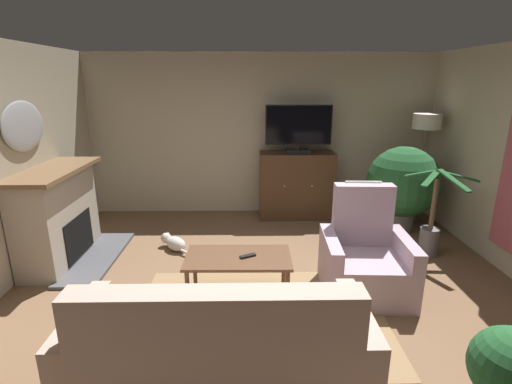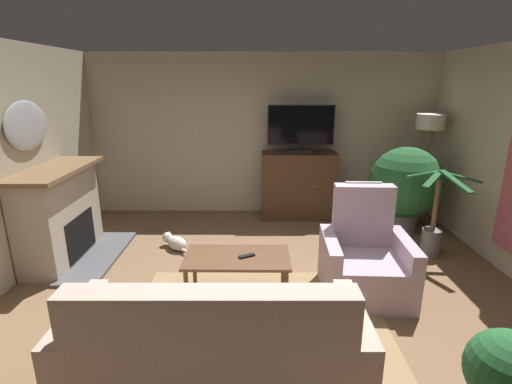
{
  "view_description": "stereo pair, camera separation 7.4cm",
  "coord_description": "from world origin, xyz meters",
  "px_view_note": "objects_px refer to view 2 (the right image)",
  "views": [
    {
      "loc": [
        -0.2,
        -3.43,
        2.21
      ],
      "look_at": [
        -0.13,
        0.44,
        1.07
      ],
      "focal_mm": 26.6,
      "sensor_mm": 36.0,
      "label": 1
    },
    {
      "loc": [
        -0.12,
        -3.43,
        2.21
      ],
      "look_at": [
        -0.13,
        0.44,
        1.07
      ],
      "focal_mm": 26.6,
      "sensor_mm": 36.0,
      "label": 2
    }
  ],
  "objects_px": {
    "wall_mirror_oval": "(27,126)",
    "tv_remote": "(247,256)",
    "coffee_table": "(238,261)",
    "floor_lamp": "(430,129)",
    "armchair_near_window": "(365,262)",
    "potted_plant_leafy_by_curtain": "(433,232)",
    "sofa_floral": "(216,354)",
    "cat": "(176,242)",
    "television": "(301,128)",
    "tv_cabinet": "(299,187)",
    "fireplace": "(62,216)",
    "potted_plant_small_fern_corner": "(406,184)",
    "potted_plant_on_hearth_side": "(506,382)"
  },
  "relations": [
    {
      "from": "sofa_floral",
      "to": "cat",
      "type": "distance_m",
      "value": 2.6
    },
    {
      "from": "floor_lamp",
      "to": "television",
      "type": "bearing_deg",
      "value": 174.46
    },
    {
      "from": "armchair_near_window",
      "to": "floor_lamp",
      "type": "xyz_separation_m",
      "value": [
        1.48,
        2.13,
        1.14
      ]
    },
    {
      "from": "sofa_floral",
      "to": "potted_plant_leafy_by_curtain",
      "type": "height_order",
      "value": "potted_plant_leafy_by_curtain"
    },
    {
      "from": "wall_mirror_oval",
      "to": "coffee_table",
      "type": "bearing_deg",
      "value": -20.11
    },
    {
      "from": "floor_lamp",
      "to": "armchair_near_window",
      "type": "bearing_deg",
      "value": -124.75
    },
    {
      "from": "armchair_near_window",
      "to": "floor_lamp",
      "type": "bearing_deg",
      "value": 55.25
    },
    {
      "from": "potted_plant_small_fern_corner",
      "to": "armchair_near_window",
      "type": "bearing_deg",
      "value": -121.05
    },
    {
      "from": "fireplace",
      "to": "floor_lamp",
      "type": "distance_m",
      "value": 5.32
    },
    {
      "from": "tv_cabinet",
      "to": "cat",
      "type": "bearing_deg",
      "value": -144.42
    },
    {
      "from": "floor_lamp",
      "to": "sofa_floral",
      "type": "bearing_deg",
      "value": -129.83
    },
    {
      "from": "potted_plant_leafy_by_curtain",
      "to": "cat",
      "type": "relative_size",
      "value": 2.31
    },
    {
      "from": "fireplace",
      "to": "potted_plant_on_hearth_side",
      "type": "bearing_deg",
      "value": -33.1
    },
    {
      "from": "sofa_floral",
      "to": "potted_plant_on_hearth_side",
      "type": "xyz_separation_m",
      "value": [
        1.81,
        -0.38,
        0.11
      ]
    },
    {
      "from": "wall_mirror_oval",
      "to": "fireplace",
      "type": "bearing_deg",
      "value": 0.0
    },
    {
      "from": "fireplace",
      "to": "floor_lamp",
      "type": "bearing_deg",
      "value": 14.49
    },
    {
      "from": "wall_mirror_oval",
      "to": "potted_plant_leafy_by_curtain",
      "type": "xyz_separation_m",
      "value": [
        4.95,
        0.05,
        -1.35
      ]
    },
    {
      "from": "armchair_near_window",
      "to": "potted_plant_small_fern_corner",
      "type": "xyz_separation_m",
      "value": [
        1.05,
        1.74,
        0.38
      ]
    },
    {
      "from": "fireplace",
      "to": "armchair_near_window",
      "type": "relative_size",
      "value": 1.32
    },
    {
      "from": "television",
      "to": "potted_plant_on_hearth_side",
      "type": "distance_m",
      "value": 4.29
    },
    {
      "from": "fireplace",
      "to": "cat",
      "type": "relative_size",
      "value": 3.02
    },
    {
      "from": "potted_plant_small_fern_corner",
      "to": "cat",
      "type": "relative_size",
      "value": 2.56
    },
    {
      "from": "wall_mirror_oval",
      "to": "potted_plant_small_fern_corner",
      "type": "relative_size",
      "value": 0.65
    },
    {
      "from": "floor_lamp",
      "to": "potted_plant_small_fern_corner",
      "type": "bearing_deg",
      "value": -137.73
    },
    {
      "from": "tv_remote",
      "to": "television",
      "type": "bearing_deg",
      "value": -134.84
    },
    {
      "from": "television",
      "to": "potted_plant_leafy_by_curtain",
      "type": "height_order",
      "value": "television"
    },
    {
      "from": "television",
      "to": "armchair_near_window",
      "type": "distance_m",
      "value": 2.62
    },
    {
      "from": "potted_plant_leafy_by_curtain",
      "to": "floor_lamp",
      "type": "relative_size",
      "value": 0.67
    },
    {
      "from": "tv_remote",
      "to": "potted_plant_small_fern_corner",
      "type": "distance_m",
      "value": 2.96
    },
    {
      "from": "floor_lamp",
      "to": "tv_remote",
      "type": "bearing_deg",
      "value": -140.69
    },
    {
      "from": "wall_mirror_oval",
      "to": "armchair_near_window",
      "type": "relative_size",
      "value": 0.73
    },
    {
      "from": "tv_remote",
      "to": "potted_plant_on_hearth_side",
      "type": "xyz_separation_m",
      "value": [
        1.62,
        -1.66,
        -0.04
      ]
    },
    {
      "from": "tv_remote",
      "to": "sofa_floral",
      "type": "bearing_deg",
      "value": 54.55
    },
    {
      "from": "television",
      "to": "cat",
      "type": "distance_m",
      "value": 2.59
    },
    {
      "from": "armchair_near_window",
      "to": "television",
      "type": "bearing_deg",
      "value": 101.06
    },
    {
      "from": "cat",
      "to": "television",
      "type": "bearing_deg",
      "value": 34.44
    },
    {
      "from": "wall_mirror_oval",
      "to": "sofa_floral",
      "type": "bearing_deg",
      "value": -42.58
    },
    {
      "from": "sofa_floral",
      "to": "fireplace",
      "type": "bearing_deg",
      "value": 134.3
    },
    {
      "from": "television",
      "to": "sofa_floral",
      "type": "bearing_deg",
      "value": -105.03
    },
    {
      "from": "potted_plant_on_hearth_side",
      "to": "potted_plant_small_fern_corner",
      "type": "distance_m",
      "value": 3.58
    },
    {
      "from": "wall_mirror_oval",
      "to": "tv_cabinet",
      "type": "height_order",
      "value": "wall_mirror_oval"
    },
    {
      "from": "wall_mirror_oval",
      "to": "tv_remote",
      "type": "height_order",
      "value": "wall_mirror_oval"
    },
    {
      "from": "tv_cabinet",
      "to": "tv_remote",
      "type": "bearing_deg",
      "value": -107.81
    },
    {
      "from": "wall_mirror_oval",
      "to": "cat",
      "type": "relative_size",
      "value": 1.68
    },
    {
      "from": "coffee_table",
      "to": "armchair_near_window",
      "type": "height_order",
      "value": "armchair_near_window"
    },
    {
      "from": "floor_lamp",
      "to": "potted_plant_on_hearth_side",
      "type": "bearing_deg",
      "value": -105.98
    },
    {
      "from": "potted_plant_leafy_by_curtain",
      "to": "sofa_floral",
      "type": "bearing_deg",
      "value": -138.7
    },
    {
      "from": "tv_remote",
      "to": "coffee_table",
      "type": "bearing_deg",
      "value": -34.47
    },
    {
      "from": "wall_mirror_oval",
      "to": "potted_plant_small_fern_corner",
      "type": "xyz_separation_m",
      "value": [
        4.89,
        0.92,
        -0.96
      ]
    },
    {
      "from": "armchair_near_window",
      "to": "fireplace",
      "type": "bearing_deg",
      "value": 167.08
    }
  ]
}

